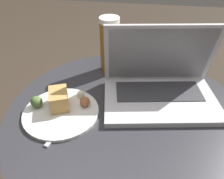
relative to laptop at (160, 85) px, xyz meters
name	(u,v)px	position (x,y,z in m)	size (l,w,h in m)	color
table	(125,135)	(-0.09, -0.08, -0.16)	(0.73, 0.73, 0.51)	#9E9EA3
laptop	(160,85)	(0.00, 0.00, 0.00)	(0.38, 0.28, 0.23)	silver
beer_glass	(110,46)	(-0.18, 0.14, 0.06)	(0.07, 0.07, 0.21)	brown
snack_plate	(60,107)	(-0.29, -0.12, -0.03)	(0.22, 0.22, 0.06)	silver
fork	(67,122)	(-0.26, -0.16, -0.05)	(0.06, 0.17, 0.00)	#B2B2B7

